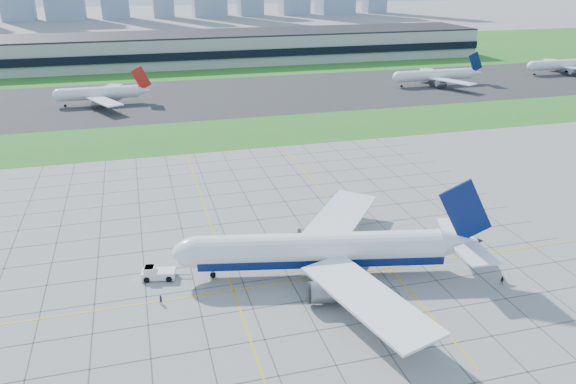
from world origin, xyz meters
name	(u,v)px	position (x,y,z in m)	size (l,w,h in m)	color
ground	(289,276)	(0.00, 0.00, 0.00)	(1400.00, 1400.00, 0.00)	gray
grass_median	(213,135)	(0.00, 90.00, 0.02)	(700.00, 35.00, 0.04)	#256A1E
asphalt_taxiway	(193,98)	(0.00, 145.00, 0.03)	(700.00, 75.00, 0.04)	#383838
grass_far	(171,57)	(0.00, 255.00, 0.02)	(700.00, 145.00, 0.04)	#256A1E
apron_markings	(275,247)	(0.43, 11.09, 0.02)	(120.00, 130.00, 0.03)	#474744
terminal	(247,46)	(40.00, 229.87, 7.89)	(260.00, 43.00, 15.80)	#B7B7B2
airliner	(323,250)	(5.88, -0.76, 4.70)	(53.95, 54.11, 17.18)	white
pushback_tug	(157,273)	(-21.89, 5.43, 1.02)	(8.37, 3.84, 2.30)	white
crew_near	(161,300)	(-21.76, -2.70, 0.78)	(0.57, 0.37, 1.55)	black
crew_far	(502,281)	(33.82, -12.19, 0.79)	(0.77, 0.60, 1.59)	#2A281C
distant_jet_1	(101,93)	(-34.89, 141.99, 4.48)	(34.07, 42.66, 14.08)	white
distant_jet_2	(436,75)	(106.89, 141.55, 4.49)	(41.17, 42.66, 14.08)	white
distant_jet_3	(567,64)	(182.98, 150.21, 4.49)	(44.35, 42.66, 14.08)	white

